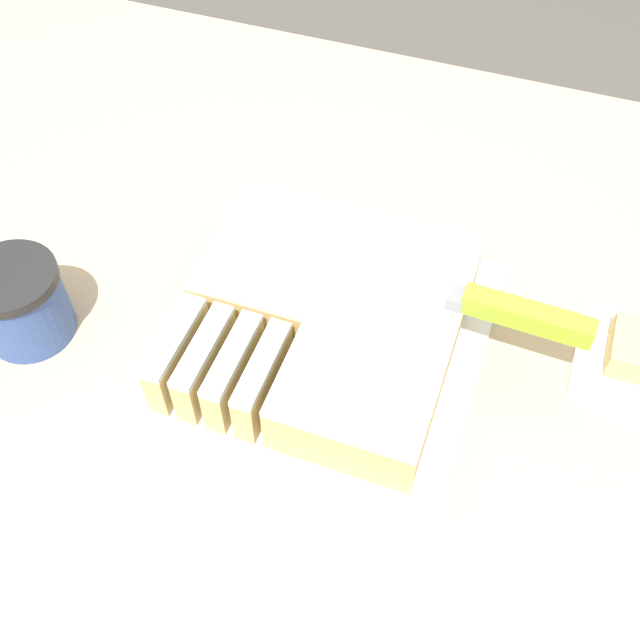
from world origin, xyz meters
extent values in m
plane|color=#4C4742|center=(0.00, 0.00, 0.00)|extent=(8.00, 8.00, 0.00)
cube|color=tan|center=(0.00, 0.00, 0.48)|extent=(1.40, 1.10, 0.95)
cube|color=silver|center=(0.04, 0.01, 0.96)|extent=(0.33, 0.33, 0.01)
cube|color=tan|center=(0.04, 0.07, 0.99)|extent=(0.27, 0.16, 0.06)
cube|color=white|center=(0.04, 0.07, 1.02)|extent=(0.27, 0.16, 0.01)
cube|color=tan|center=(0.10, -0.07, 0.99)|extent=(0.14, 0.11, 0.06)
cube|color=white|center=(0.10, -0.07, 1.02)|extent=(0.14, 0.11, 0.01)
cube|color=tan|center=(-0.08, -0.08, 0.99)|extent=(0.02, 0.10, 0.06)
cube|color=white|center=(-0.08, -0.08, 1.02)|extent=(0.02, 0.10, 0.01)
cube|color=tan|center=(-0.05, -0.08, 0.99)|extent=(0.02, 0.10, 0.06)
cube|color=white|center=(-0.05, -0.08, 1.02)|extent=(0.02, 0.10, 0.01)
cube|color=tan|center=(-0.02, -0.08, 0.99)|extent=(0.02, 0.10, 0.06)
cube|color=white|center=(-0.02, -0.08, 1.02)|extent=(0.02, 0.10, 0.01)
cube|color=tan|center=(0.01, -0.08, 0.99)|extent=(0.02, 0.10, 0.06)
cube|color=white|center=(0.01, -0.08, 1.02)|extent=(0.02, 0.10, 0.01)
cube|color=silver|center=(0.05, 0.06, 1.02)|extent=(0.24, 0.03, 0.00)
cube|color=slate|center=(0.16, 0.05, 1.03)|extent=(0.02, 0.03, 0.02)
cube|color=#8CCC26|center=(0.23, 0.05, 1.03)|extent=(0.12, 0.03, 0.02)
cylinder|color=#334C8C|center=(-0.25, -0.08, 0.99)|extent=(0.09, 0.09, 0.08)
cylinder|color=black|center=(-0.25, -0.08, 1.04)|extent=(0.10, 0.10, 0.01)
cube|color=white|center=(0.35, 0.10, 0.96)|extent=(0.12, 0.12, 0.01)
camera|label=1|loc=(0.20, -0.42, 1.58)|focal=42.00mm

